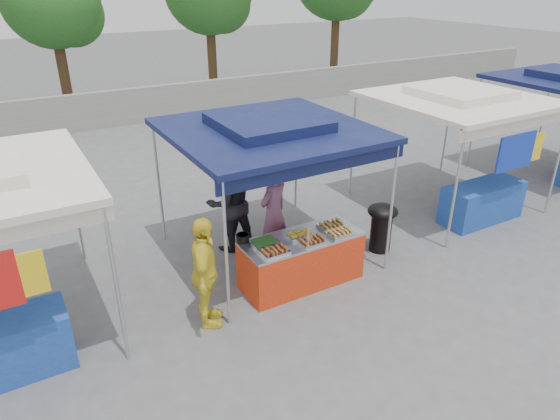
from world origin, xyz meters
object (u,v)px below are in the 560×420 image
customer_person (205,274)px  vendor_woman (274,212)px  wok_burner (382,223)px  cooking_pot (243,238)px  helper_man (230,202)px  vendor_table (301,260)px

customer_person → vendor_woman: bearing=-32.0°
wok_burner → customer_person: (-3.62, -0.41, 0.31)m
cooking_pot → helper_man: bearing=73.6°
customer_person → cooking_pot: bearing=-32.1°
cooking_pot → helper_man: (0.38, 1.29, 0.02)m
vendor_table → cooking_pot: 1.07m
vendor_table → cooking_pot: cooking_pot is taller
customer_person → wok_burner: bearing=-59.7°
helper_man → customer_person: (-1.27, -1.89, -0.07)m
cooking_pot → vendor_woman: vendor_woman is taller
wok_burner → customer_person: customer_person is taller
cooking_pot → wok_burner: 2.76m
cooking_pot → helper_man: 1.34m
vendor_woman → vendor_table: bearing=67.4°
wok_burner → vendor_woman: vendor_woman is taller
cooking_pot → customer_person: customer_person is taller
cooking_pot → vendor_woman: size_ratio=0.12×
vendor_woman → customer_person: (-1.80, -1.22, -0.01)m
wok_burner → helper_man: 2.80m
vendor_woman → helper_man: size_ratio=0.94×
wok_burner → vendor_woman: (-1.81, 0.81, 0.33)m
vendor_table → helper_man: (-0.50, 1.65, 0.51)m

